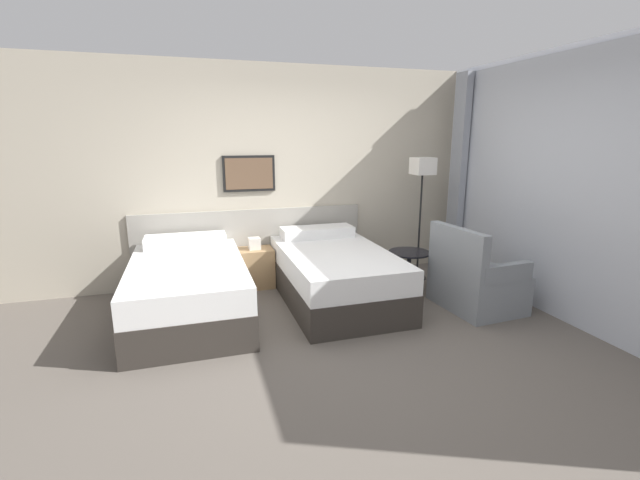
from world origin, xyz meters
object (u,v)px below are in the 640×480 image
(floor_lamp, at_px, (422,177))
(armchair, at_px, (475,282))
(nightstand, at_px, (255,267))
(bed_near_window, at_px, (335,275))
(bed_near_door, at_px, (189,289))
(side_table, at_px, (409,264))

(floor_lamp, height_order, armchair, floor_lamp)
(nightstand, height_order, floor_lamp, floor_lamp)
(nightstand, relative_size, armchair, 0.68)
(bed_near_window, relative_size, armchair, 2.09)
(bed_near_window, bearing_deg, floor_lamp, 17.78)
(bed_near_door, height_order, side_table, bed_near_door)
(bed_near_window, height_order, nightstand, bed_near_window)
(bed_near_door, xyz_separation_m, floor_lamp, (2.90, 0.42, 1.03))
(floor_lamp, height_order, side_table, floor_lamp)
(nightstand, relative_size, floor_lamp, 0.40)
(side_table, bearing_deg, floor_lamp, 50.32)
(bed_near_door, relative_size, bed_near_window, 1.00)
(bed_near_window, distance_m, nightstand, 1.08)
(side_table, height_order, armchair, armchair)
(bed_near_door, height_order, nightstand, bed_near_door)
(nightstand, bearing_deg, floor_lamp, -8.40)
(bed_near_window, xyz_separation_m, armchair, (1.38, -0.66, -0.02))
(bed_near_door, height_order, bed_near_window, same)
(bed_near_door, distance_m, bed_near_window, 1.60)
(side_table, bearing_deg, bed_near_door, 178.71)
(bed_near_window, xyz_separation_m, floor_lamp, (1.30, 0.42, 1.03))
(bed_near_door, relative_size, floor_lamp, 1.21)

